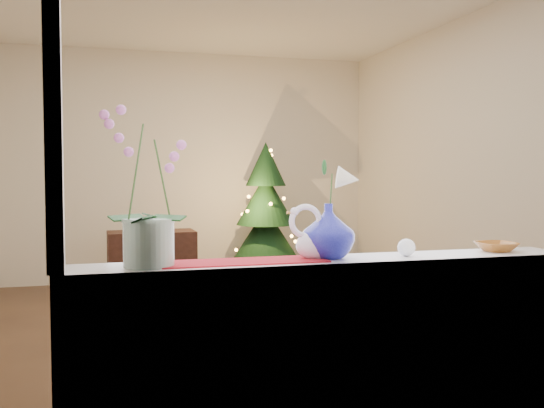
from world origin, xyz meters
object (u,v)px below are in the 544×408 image
(blue_vase, at_px, (328,227))
(paperweight, at_px, (406,247))
(orchid_pot, at_px, (148,187))
(amber_dish, at_px, (496,247))
(xmas_tree, at_px, (266,213))
(side_table, at_px, (152,263))
(swan, at_px, (318,233))

(blue_vase, height_order, paperweight, blue_vase)
(orchid_pot, xyz_separation_m, amber_dish, (1.57, 0.03, -0.29))
(orchid_pot, relative_size, xmas_tree, 0.38)
(side_table, bearing_deg, amber_dish, -74.14)
(blue_vase, bearing_deg, paperweight, -5.04)
(amber_dish, height_order, side_table, amber_dish)
(orchid_pot, distance_m, blue_vase, 0.77)
(swan, distance_m, paperweight, 0.41)
(orchid_pot, relative_size, amber_dish, 4.06)
(orchid_pot, bearing_deg, blue_vase, 2.24)
(paperweight, bearing_deg, orchid_pot, 179.92)
(side_table, bearing_deg, blue_vase, -85.36)
(blue_vase, xyz_separation_m, amber_dish, (0.82, 0.00, -0.11))
(side_table, bearing_deg, swan, -86.11)
(swan, xyz_separation_m, xmas_tree, (0.92, 4.31, -0.22))
(paperweight, bearing_deg, amber_dish, 3.93)
(blue_vase, distance_m, side_table, 4.11)
(swan, relative_size, paperweight, 3.37)
(xmas_tree, bearing_deg, side_table, -167.73)
(orchid_pot, distance_m, xmas_tree, 4.64)
(amber_dish, bearing_deg, blue_vase, -179.87)
(orchid_pot, height_order, xmas_tree, xmas_tree)
(amber_dish, relative_size, side_table, 0.17)
(blue_vase, bearing_deg, orchid_pot, -177.76)
(swan, distance_m, side_table, 4.10)
(amber_dish, distance_m, side_table, 4.26)
(orchid_pot, height_order, paperweight, orchid_pot)
(blue_vase, bearing_deg, side_table, 96.36)
(orchid_pot, xyz_separation_m, paperweight, (1.10, -0.00, -0.27))
(amber_dish, bearing_deg, xmas_tree, 89.45)
(paperweight, height_order, side_table, paperweight)
(blue_vase, distance_m, amber_dish, 0.83)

